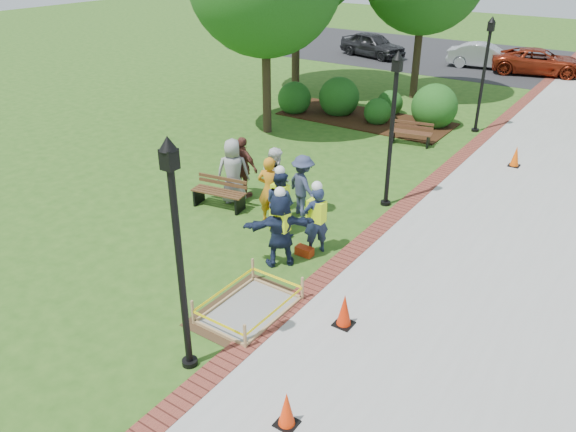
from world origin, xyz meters
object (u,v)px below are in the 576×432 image
Objects in this scene: wet_concrete_pad at (249,302)px; hivis_worker_a at (280,227)px; cone_front at (287,410)px; bench_near at (219,199)px; hivis_worker_c at (280,200)px; hivis_worker_b at (316,218)px; lamp_near at (178,243)px.

hivis_worker_a is (-0.55, 1.87, 0.73)m from wet_concrete_pad.
cone_front is (2.29, -2.01, 0.09)m from wet_concrete_pad.
bench_near is 0.87× the size of hivis_worker_c.
hivis_worker_a is at bearing -25.59° from bench_near.
hivis_worker_a reaches higher than wet_concrete_pad.
bench_near is at bearing 170.89° from hivis_worker_b.
hivis_worker_b is at bearing 117.10° from cone_front.
hivis_worker_b is (0.37, 0.94, -0.05)m from hivis_worker_a.
hivis_worker_a is at bearing 99.63° from lamp_near.
lamp_near is at bearing -54.16° from bench_near.
lamp_near is 2.31× the size of hivis_worker_c.
lamp_near is 4.91m from hivis_worker_b.
bench_near is 6.80m from lamp_near.
hivis_worker_b is at bearing 68.34° from hivis_worker_a.
bench_near is 0.82× the size of hivis_worker_a.
hivis_worker_a is at bearing 106.34° from wet_concrete_pad.
hivis_worker_a is at bearing 126.18° from cone_front.
cone_front is 0.34× the size of hivis_worker_a.
cone_front is 4.85m from hivis_worker_a.
cone_front is at bearing -41.28° from wet_concrete_pad.
hivis_worker_c is at bearing -6.89° from bench_near.
wet_concrete_pad is 1.19× the size of hivis_worker_a.
cone_front is at bearing -4.46° from lamp_near.
wet_concrete_pad is 1.25× the size of hivis_worker_c.
wet_concrete_pad is 5.00m from bench_near.
lamp_near reaches higher than bench_near.
hivis_worker_a is (-0.63, 3.71, -1.52)m from lamp_near.
lamp_near is (-2.21, 0.17, 2.16)m from cone_front.
hivis_worker_c is (-0.86, 1.23, -0.04)m from hivis_worker_a.
cone_front is (5.98, -5.39, 0.05)m from bench_near.
wet_concrete_pad is at bearing -73.66° from hivis_worker_a.
hivis_worker_c reaches higher than bench_near.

